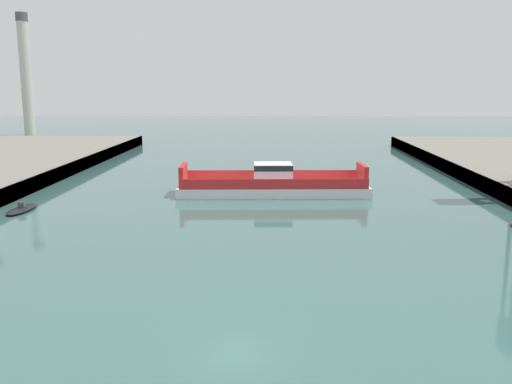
{
  "coord_description": "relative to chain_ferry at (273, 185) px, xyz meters",
  "views": [
    {
      "loc": [
        1.68,
        -23.43,
        11.9
      ],
      "look_at": [
        0.0,
        28.28,
        2.0
      ],
      "focal_mm": 39.11,
      "sensor_mm": 36.0,
      "label": 1
    }
  ],
  "objects": [
    {
      "name": "smokestack_distant_a",
      "position": [
        -59.88,
        74.2,
        14.42
      ],
      "size": [
        2.81,
        2.81,
        28.94
      ],
      "color": "beige",
      "rests_on": "ground"
    },
    {
      "name": "ground_plane",
      "position": [
        -1.58,
        -37.7,
        -1.06
      ],
      "size": [
        400.0,
        400.0,
        0.0
      ],
      "primitive_type": "plane",
      "color": "#3D6660"
    },
    {
      "name": "moored_boat_mid_left",
      "position": [
        -24.14,
        -9.53,
        -0.84
      ],
      "size": [
        1.91,
        5.23,
        0.91
      ],
      "color": "black",
      "rests_on": "ground"
    },
    {
      "name": "chain_ferry",
      "position": [
        0.0,
        0.0,
        0.0
      ],
      "size": [
        21.2,
        7.49,
        3.44
      ],
      "color": "silver",
      "rests_on": "ground"
    }
  ]
}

